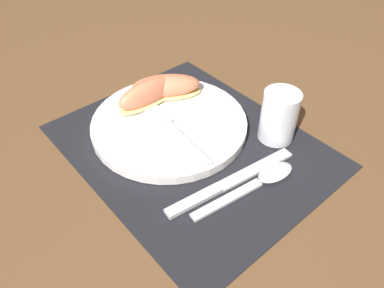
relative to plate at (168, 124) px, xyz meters
The scene contains 10 objects.
ground_plane 0.06m from the plate, ahead, with size 3.00×3.00×0.00m, color brown.
placemat 0.06m from the plate, ahead, with size 0.43×0.35×0.00m.
plate is the anchor object (origin of this frame).
juice_glass 0.19m from the plate, 42.13° to the left, with size 0.06×0.06×0.09m.
knife 0.16m from the plate, ahead, with size 0.05×0.23×0.01m.
spoon 0.19m from the plate, ahead, with size 0.05×0.19×0.01m.
fork 0.02m from the plate, 32.01° to the right, with size 0.19×0.04×0.00m.
citrus_wedge_0 0.08m from the plate, 143.99° to the left, with size 0.12×0.14×0.04m.
citrus_wedge_1 0.08m from the plate, 160.75° to the left, with size 0.06×0.11×0.04m.
citrus_wedge_2 0.07m from the plate, behind, with size 0.04×0.12×0.05m.
Camera 1 is at (0.35, -0.30, 0.43)m, focal length 35.00 mm.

